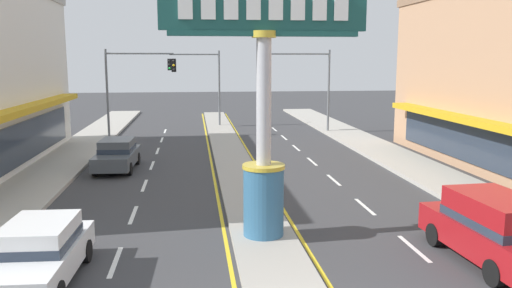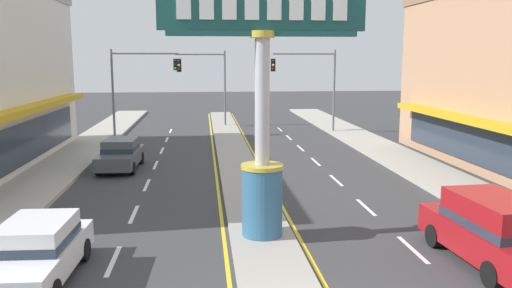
{
  "view_description": "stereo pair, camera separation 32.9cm",
  "coord_description": "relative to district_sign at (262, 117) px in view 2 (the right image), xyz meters",
  "views": [
    {
      "loc": [
        -2.08,
        -9.05,
        5.5
      ],
      "look_at": [
        0.06,
        8.5,
        2.6
      ],
      "focal_mm": 36.3,
      "sensor_mm": 36.0,
      "label": 1
    },
    {
      "loc": [
        -1.75,
        -9.09,
        5.5
      ],
      "look_at": [
        0.06,
        8.5,
        2.6
      ],
      "focal_mm": 36.3,
      "sensor_mm": 36.0,
      "label": 2
    }
  ],
  "objects": [
    {
      "name": "lane_markings",
      "position": [
        -0.0,
        10.51,
        -3.79
      ],
      "size": [
        8.72,
        52.0,
        0.01
      ],
      "color": "silver",
      "rests_on": "ground"
    },
    {
      "name": "sidewalk_left",
      "position": [
        -9.08,
        9.86,
        -3.7
      ],
      "size": [
        2.97,
        60.0,
        0.18
      ],
      "primitive_type": "cube",
      "color": "#ADA89E",
      "rests_on": "ground"
    },
    {
      "name": "traffic_light_right_side",
      "position": [
        6.23,
        22.59,
        0.45
      ],
      "size": [
        4.86,
        0.46,
        6.2
      ],
      "color": "slate",
      "rests_on": "ground"
    },
    {
      "name": "traffic_light_median_far",
      "position": [
        -1.44,
        27.29,
        0.4
      ],
      "size": [
        4.2,
        0.46,
        6.2
      ],
      "color": "slate",
      "rests_on": "ground"
    },
    {
      "name": "median_strip",
      "position": [
        0.0,
        11.86,
        -3.72
      ],
      "size": [
        1.98,
        52.0,
        0.14
      ],
      "primitive_type": "cube",
      "color": "#A39E93",
      "rests_on": "ground"
    },
    {
      "name": "district_sign",
      "position": [
        0.0,
        0.0,
        0.0
      ],
      "size": [
        6.05,
        1.3,
        7.64
      ],
      "color": "#33668C",
      "rests_on": "median_strip"
    },
    {
      "name": "suv_near_left_lane",
      "position": [
        5.95,
        -2.63,
        -2.81
      ],
      "size": [
        2.16,
        4.7,
        1.9
      ],
      "color": "maroon",
      "rests_on": "ground"
    },
    {
      "name": "sedan_far_right_lane",
      "position": [
        -5.94,
        11.06,
        -3.01
      ],
      "size": [
        1.97,
        4.37,
        1.53
      ],
      "color": "#4C5156",
      "rests_on": "ground"
    },
    {
      "name": "sidewalk_right",
      "position": [
        9.08,
        9.86,
        -3.7
      ],
      "size": [
        2.97,
        60.0,
        0.18
      ],
      "primitive_type": "cube",
      "color": "#ADA89E",
      "rests_on": "ground"
    },
    {
      "name": "traffic_light_left_side",
      "position": [
        -6.23,
        21.68,
        0.45
      ],
      "size": [
        4.86,
        0.46,
        6.2
      ],
      "color": "slate",
      "rests_on": "ground"
    },
    {
      "name": "sedan_near_right_lane",
      "position": [
        -5.94,
        -2.46,
        -3.01
      ],
      "size": [
        1.97,
        4.36,
        1.53
      ],
      "color": "white",
      "rests_on": "ground"
    }
  ]
}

